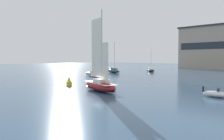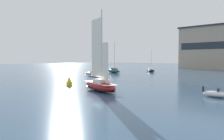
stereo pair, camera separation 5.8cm
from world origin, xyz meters
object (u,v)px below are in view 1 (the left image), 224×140
Objects in this scene: sailboat_moored_near_marina at (95,74)px; sailboat_moored_far_slip at (114,71)px; motor_tender at (216,94)px; sailboat_moored_mid_channel at (151,70)px; channel_buoy at (69,82)px; sailboat_main at (100,84)px.

sailboat_moored_far_slip is at bearing 114.64° from sailboat_moored_near_marina.
sailboat_moored_far_slip is at bearing 148.18° from motor_tender.
sailboat_moored_mid_channel is at bearing 90.75° from sailboat_moored_near_marina.
sailboat_moored_near_marina is 41.01m from motor_tender.
channel_buoy is at bearing -55.46° from sailboat_moored_near_marina.
sailboat_main is 55.45m from sailboat_moored_mid_channel.
sailboat_moored_near_marina reaches higher than channel_buoy.
motor_tender is 26.65m from channel_buoy.
sailboat_main is 3.67× the size of motor_tender.
sailboat_moored_mid_channel reaches higher than motor_tender.
sailboat_main is 6.58× the size of channel_buoy.
sailboat_moored_far_slip is at bearing 120.25° from channel_buoy.
sailboat_moored_mid_channel is at bearing 114.55° from sailboat_main.
sailboat_main reaches higher than channel_buoy.
sailboat_moored_near_marina is at bearing -65.36° from sailboat_moored_far_slip.
sailboat_main is 1.15× the size of sailboat_moored_near_marina.
sailboat_moored_far_slip reaches higher than motor_tender.
sailboat_moored_near_marina reaches higher than sailboat_moored_mid_channel.
sailboat_moored_near_marina is 5.70× the size of channel_buoy.
motor_tender is 1.79× the size of channel_buoy.
sailboat_moored_near_marina is at bearing -89.25° from sailboat_moored_mid_channel.
sailboat_moored_near_marina is 23.19m from channel_buoy.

